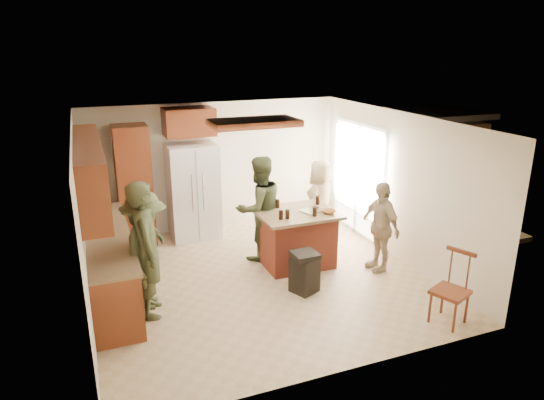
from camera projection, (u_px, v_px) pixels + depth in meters
name	position (u px, v px, depth m)	size (l,w,h in m)	color
room_shell	(424.00, 175.00, 10.40)	(8.00, 5.20, 5.00)	tan
person_front_left	(147.00, 249.00, 6.42)	(0.69, 0.50, 1.89)	#394025
person_behind_left	(259.00, 209.00, 8.16)	(0.87, 0.54, 1.80)	#3A4226
person_behind_right	(320.00, 201.00, 8.94)	(0.75, 0.49, 1.54)	tan
person_side_right	(380.00, 226.00, 7.80)	(0.87, 0.45, 1.49)	tan
person_counter	(146.00, 250.00, 6.65)	(1.08, 0.50, 1.68)	#3B4226
left_cabinetry	(103.00, 233.00, 6.97)	(0.64, 3.00, 2.30)	maroon
back_wall_units	(148.00, 170.00, 8.75)	(1.80, 0.60, 2.45)	maroon
refrigerator	(193.00, 191.00, 9.09)	(0.90, 0.76, 1.80)	white
kitchen_island	(297.00, 238.00, 8.05)	(1.28, 1.03, 0.93)	#A6402B
island_items	(310.00, 210.00, 7.86)	(0.98, 0.71, 0.15)	silver
trash_bin	(305.00, 272.00, 7.19)	(0.45, 0.45, 0.63)	black
spindle_chair	(451.00, 291.00, 6.35)	(0.55, 0.55, 0.99)	maroon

